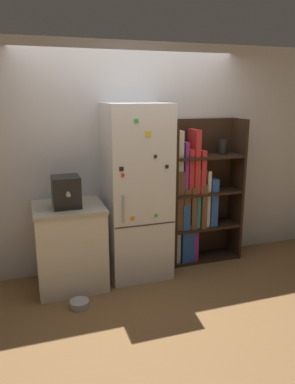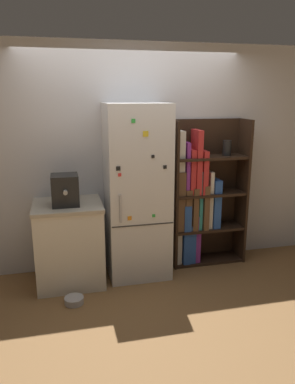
{
  "view_description": "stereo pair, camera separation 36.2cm",
  "coord_description": "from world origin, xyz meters",
  "px_view_note": "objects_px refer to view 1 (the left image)",
  "views": [
    {
      "loc": [
        -1.17,
        -3.69,
        2.03
      ],
      "look_at": [
        0.12,
        0.15,
        0.97
      ],
      "focal_mm": 35.0,
      "sensor_mm": 36.0,
      "label": 1
    },
    {
      "loc": [
        -0.82,
        -3.79,
        2.03
      ],
      "look_at": [
        0.12,
        0.15,
        0.97
      ],
      "focal_mm": 35.0,
      "sensor_mm": 36.0,
      "label": 2
    }
  ],
  "objects_px": {
    "refrigerator": "(137,193)",
    "espresso_machine": "(66,192)",
    "bookshelf": "(195,198)",
    "pet_bowl": "(80,303)"
  },
  "relations": [
    {
      "from": "refrigerator",
      "to": "espresso_machine",
      "type": "bearing_deg",
      "value": -173.96
    },
    {
      "from": "refrigerator",
      "to": "bookshelf",
      "type": "height_order",
      "value": "refrigerator"
    },
    {
      "from": "bookshelf",
      "to": "pet_bowl",
      "type": "xyz_separation_m",
      "value": [
        -1.54,
        -0.67,
        -0.77
      ]
    },
    {
      "from": "espresso_machine",
      "to": "pet_bowl",
      "type": "bearing_deg",
      "value": -87.03
    },
    {
      "from": "refrigerator",
      "to": "pet_bowl",
      "type": "relative_size",
      "value": 10.02
    },
    {
      "from": "refrigerator",
      "to": "bookshelf",
      "type": "distance_m",
      "value": 0.81
    },
    {
      "from": "pet_bowl",
      "to": "espresso_machine",
      "type": "bearing_deg",
      "value": 92.97
    },
    {
      "from": "pet_bowl",
      "to": "refrigerator",
      "type": "bearing_deg",
      "value": 34.35
    },
    {
      "from": "bookshelf",
      "to": "pet_bowl",
      "type": "relative_size",
      "value": 9.02
    },
    {
      "from": "bookshelf",
      "to": "espresso_machine",
      "type": "height_order",
      "value": "bookshelf"
    }
  ]
}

